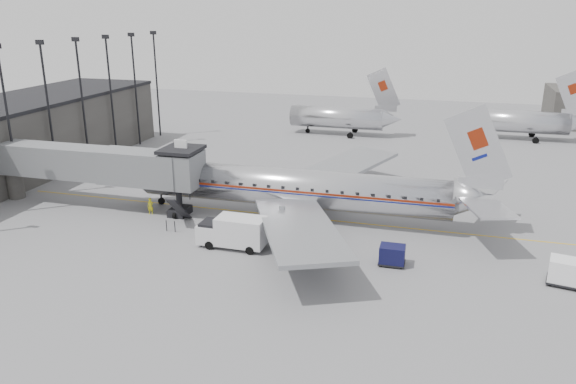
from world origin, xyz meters
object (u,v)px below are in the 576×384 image
at_px(service_van, 233,231).
at_px(baggage_cart_white, 566,272).
at_px(baggage_cart_navy, 392,255).
at_px(ramp_worker, 150,206).
at_px(airliner, 300,188).

relative_size(service_van, baggage_cart_white, 2.06).
xyz_separation_m(baggage_cart_navy, baggage_cart_white, (11.98, 0.08, 0.18)).
distance_m(service_van, baggage_cart_navy, 12.70).
distance_m(baggage_cart_navy, ramp_worker, 23.37).
height_order(baggage_cart_navy, ramp_worker, ramp_worker).
xyz_separation_m(service_van, baggage_cart_white, (24.66, 0.23, -0.37)).
bearing_deg(ramp_worker, service_van, -35.24).
distance_m(service_van, ramp_worker, 11.36).
relative_size(baggage_cart_navy, ramp_worker, 1.25).
distance_m(baggage_cart_navy, baggage_cart_white, 11.98).
height_order(service_van, baggage_cart_white, service_van).
bearing_deg(baggage_cart_navy, service_van, -179.90).
xyz_separation_m(service_van, baggage_cart_navy, (12.68, 0.15, -0.55)).
distance_m(airliner, ramp_worker, 14.10).
bearing_deg(baggage_cart_white, service_van, -168.21).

